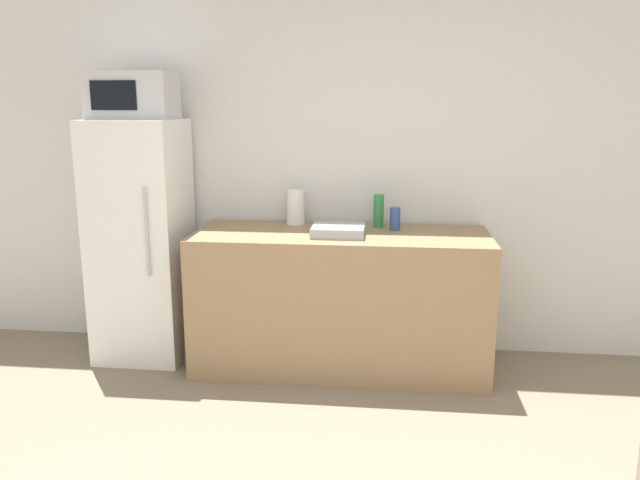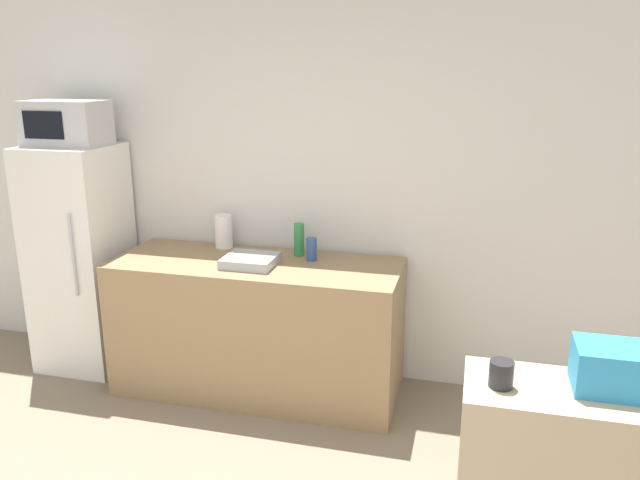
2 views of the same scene
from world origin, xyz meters
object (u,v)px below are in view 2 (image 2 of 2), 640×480
(microwave, at_px, (66,123))
(jar, at_px, (501,374))
(bottle_tall, at_px, (299,240))
(basket, at_px, (611,368))
(bottle_short, at_px, (312,249))
(refrigerator, at_px, (81,258))
(paper_towel_roll, at_px, (224,231))

(microwave, xyz_separation_m, jar, (2.84, -1.68, -0.64))
(bottle_tall, height_order, basket, basket)
(bottle_tall, distance_m, bottle_short, 0.14)
(refrigerator, bearing_deg, paper_towel_roll, 11.12)
(microwave, bearing_deg, paper_towel_roll, 11.18)
(basket, height_order, paper_towel_roll, basket)
(bottle_tall, bearing_deg, jar, -55.55)
(jar, bearing_deg, microwave, 149.44)
(refrigerator, height_order, bottle_short, refrigerator)
(refrigerator, xyz_separation_m, bottle_tall, (1.59, 0.15, 0.21))
(bottle_short, distance_m, basket, 2.25)
(bottle_tall, relative_size, jar, 2.34)
(refrigerator, xyz_separation_m, microwave, (-0.00, -0.00, 0.95))
(bottle_short, bearing_deg, refrigerator, -177.97)
(microwave, distance_m, paper_towel_roll, 1.28)
(bottle_tall, xyz_separation_m, paper_towel_roll, (-0.56, 0.06, 0.01))
(jar, bearing_deg, basket, 11.31)
(refrigerator, height_order, jar, refrigerator)
(bottle_tall, height_order, bottle_short, bottle_tall)
(bottle_short, bearing_deg, bottle_tall, 141.95)
(bottle_short, height_order, jar, jar)
(refrigerator, bearing_deg, microwave, -112.56)
(bottle_short, bearing_deg, basket, -48.07)
(refrigerator, bearing_deg, basket, -26.70)
(refrigerator, bearing_deg, bottle_tall, 5.23)
(microwave, relative_size, paper_towel_roll, 2.30)
(bottle_short, xyz_separation_m, jar, (1.14, -1.74, 0.14))
(refrigerator, height_order, paper_towel_roll, refrigerator)
(refrigerator, distance_m, jar, 3.31)
(basket, bearing_deg, jar, -168.69)
(basket, bearing_deg, bottle_short, 131.93)
(basket, distance_m, jar, 0.36)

